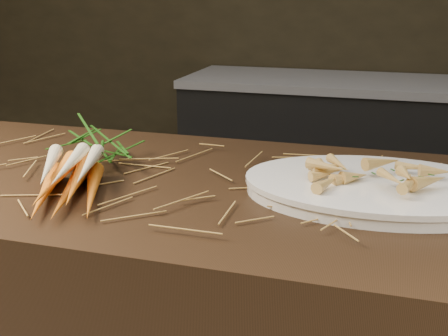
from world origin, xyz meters
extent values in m
cube|color=black|center=(0.30, 2.18, 0.40)|extent=(1.80, 0.60, 0.80)
cube|color=#99999E|center=(0.30, 2.18, 0.82)|extent=(1.82, 0.62, 0.04)
cone|color=orange|center=(-0.17, 0.12, 0.92)|extent=(0.14, 0.26, 0.03)
cone|color=orange|center=(-0.13, 0.13, 0.92)|extent=(0.12, 0.26, 0.03)
cone|color=orange|center=(-0.09, 0.14, 0.92)|extent=(0.15, 0.25, 0.03)
cone|color=orange|center=(-0.14, 0.11, 0.94)|extent=(0.11, 0.26, 0.03)
cone|color=orange|center=(-0.11, 0.13, 0.94)|extent=(0.13, 0.26, 0.03)
cone|color=beige|center=(-0.16, 0.13, 0.96)|extent=(0.14, 0.23, 0.04)
cone|color=beige|center=(-0.12, 0.13, 0.97)|extent=(0.11, 0.24, 0.04)
cone|color=beige|center=(-0.10, 0.15, 0.96)|extent=(0.12, 0.24, 0.04)
ellipsoid|color=#206212|center=(-0.21, 0.34, 0.95)|extent=(0.23, 0.27, 0.09)
camera|label=1|loc=(0.43, -0.72, 1.27)|focal=45.00mm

